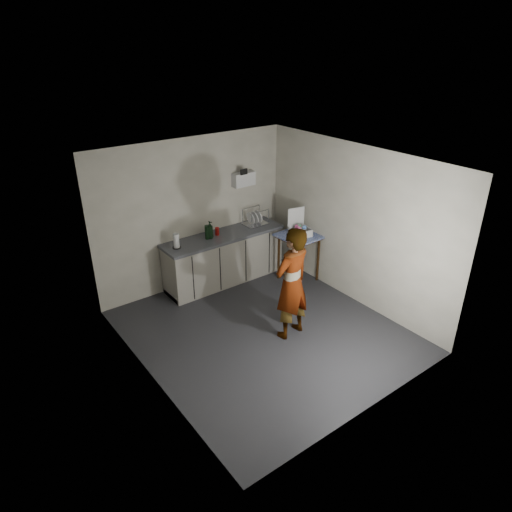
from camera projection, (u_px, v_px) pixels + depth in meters
ground at (264, 331)px, 6.92m from camera, size 4.00×4.00×0.00m
wall_back at (194, 214)px, 7.78m from camera, size 3.60×0.02×2.60m
wall_right at (353, 225)px, 7.31m from camera, size 0.02×4.00×2.60m
wall_left at (145, 294)px, 5.39m from camera, size 0.02×4.00×2.60m
ceiling at (266, 163)px, 5.78m from camera, size 3.60×4.00×0.01m
kitchen_counter at (224, 259)px, 8.17m from camera, size 2.24×0.62×0.91m
wall_shelf at (243, 179)px, 8.07m from camera, size 0.42×0.18×0.37m
side_table at (299, 241)px, 8.07m from camera, size 0.71×0.71×0.88m
standing_man at (292, 284)px, 6.50m from camera, size 0.67×0.49×1.71m
soap_bottle at (210, 230)px, 7.76m from camera, size 0.15×0.15×0.31m
soda_can at (217, 231)px, 7.92m from camera, size 0.07×0.07×0.14m
dark_bottle at (207, 232)px, 7.74m from camera, size 0.07×0.07×0.25m
paper_towel at (176, 241)px, 7.41m from camera, size 0.14×0.14×0.25m
dish_rack at (255, 221)px, 8.36m from camera, size 0.43×0.32×0.30m
bakery_box at (300, 229)px, 7.98m from camera, size 0.39×0.40×0.46m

